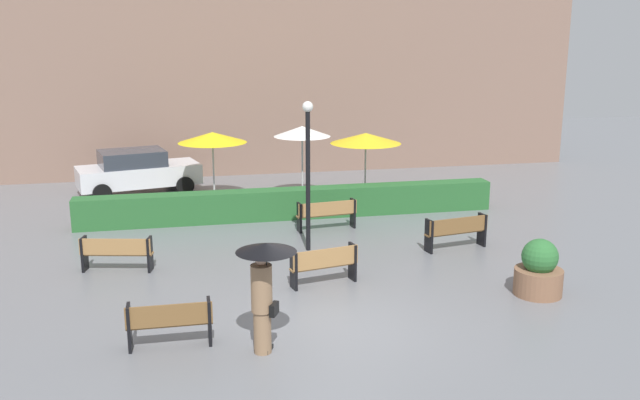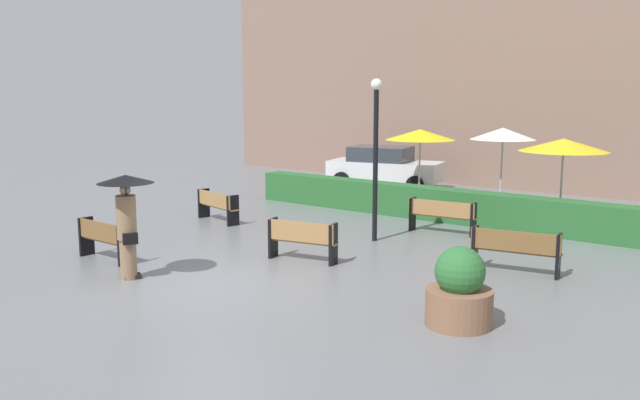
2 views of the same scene
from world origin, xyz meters
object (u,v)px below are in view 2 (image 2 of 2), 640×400
at_px(bench_back_row, 442,214).
at_px(patio_umbrella_yellow, 420,135).
at_px(bench_mid_center, 302,238).
at_px(planter_pot, 459,292).
at_px(patio_umbrella_yellow_far, 564,145).
at_px(patio_umbrella_white, 503,134).
at_px(pedestrian_with_umbrella, 126,209).
at_px(lamp_post, 376,143).
at_px(bench_near_left, 103,237).
at_px(bench_far_right, 515,248).
at_px(parked_car, 384,166).
at_px(bench_far_left, 217,204).

distance_m(bench_back_row, patio_umbrella_yellow, 5.38).
relative_size(bench_mid_center, planter_pot, 1.27).
bearing_deg(patio_umbrella_yellow_far, patio_umbrella_white, 160.67).
xyz_separation_m(pedestrian_with_umbrella, planter_pot, (6.24, 1.58, -0.85)).
xyz_separation_m(lamp_post, patio_umbrella_yellow_far, (2.92, 4.86, -0.22)).
xyz_separation_m(lamp_post, patio_umbrella_yellow, (-2.09, 5.91, -0.19)).
bearing_deg(bench_near_left, lamp_post, 55.45).
height_order(bench_far_right, patio_umbrella_white, patio_umbrella_white).
distance_m(patio_umbrella_yellow, parked_car, 3.53).
height_order(bench_far_left, parked_car, parked_car).
relative_size(bench_back_row, bench_far_right, 1.00).
bearing_deg(bench_far_right, patio_umbrella_yellow, 131.76).
bearing_deg(bench_mid_center, bench_near_left, -143.30).
relative_size(patio_umbrella_yellow, patio_umbrella_white, 0.94).
height_order(bench_near_left, lamp_post, lamp_post).
distance_m(bench_back_row, patio_umbrella_white, 4.23).
bearing_deg(pedestrian_with_umbrella, patio_umbrella_yellow_far, 65.54).
distance_m(bench_back_row, parked_car, 8.25).
distance_m(bench_back_row, planter_pot, 6.89).
distance_m(pedestrian_with_umbrella, patio_umbrella_yellow_far, 11.72).
xyz_separation_m(bench_near_left, planter_pot, (7.91, 1.01, 0.03)).
bearing_deg(planter_pot, patio_umbrella_yellow_far, 98.79).
distance_m(bench_far_left, bench_near_left, 4.69).
height_order(lamp_post, patio_umbrella_yellow_far, lamp_post).
bearing_deg(patio_umbrella_yellow_far, bench_far_left, -144.39).
xyz_separation_m(bench_near_left, lamp_post, (3.59, 5.22, 1.90)).
bearing_deg(pedestrian_with_umbrella, lamp_post, 71.61).
bearing_deg(bench_far_left, bench_near_left, -74.60).
height_order(bench_back_row, patio_umbrella_yellow, patio_umbrella_yellow).
bearing_deg(patio_umbrella_white, planter_pot, -70.67).
relative_size(pedestrian_with_umbrella, patio_umbrella_yellow_far, 0.87).
bearing_deg(parked_car, pedestrian_with_umbrella, -78.52).
bearing_deg(patio_umbrella_white, bench_far_right, -64.85).
distance_m(pedestrian_with_umbrella, patio_umbrella_yellow, 11.73).
relative_size(bench_back_row, patio_umbrella_yellow_far, 0.76).
xyz_separation_m(bench_far_left, bench_mid_center, (4.69, -1.95, 0.02)).
bearing_deg(parked_car, patio_umbrella_yellow, -36.60).
bearing_deg(planter_pot, patio_umbrella_white, 109.33).
distance_m(bench_far_left, bench_back_row, 6.25).
bearing_deg(bench_far_right, patio_umbrella_yellow_far, 99.55).
relative_size(bench_back_row, patio_umbrella_white, 0.70).
bearing_deg(pedestrian_with_umbrella, planter_pot, 14.22).
bearing_deg(parked_car, patio_umbrella_yellow_far, -21.39).
bearing_deg(planter_pot, bench_far_right, 97.55).
height_order(bench_back_row, patio_umbrella_yellow_far, patio_umbrella_yellow_far).
relative_size(bench_mid_center, parked_car, 0.36).
bearing_deg(pedestrian_with_umbrella, bench_far_left, 119.77).
bearing_deg(bench_far_right, pedestrian_with_umbrella, -139.03).
xyz_separation_m(bench_far_right, patio_umbrella_yellow_far, (-0.95, 5.62, 1.66)).
distance_m(bench_far_left, patio_umbrella_yellow_far, 9.69).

